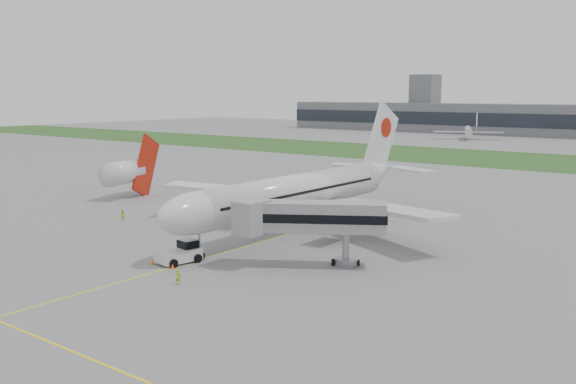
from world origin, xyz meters
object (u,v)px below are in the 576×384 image
Objects in this scene: pushback_tug at (181,252)px; neighbor_aircraft at (126,172)px; ground_crew_near at (178,276)px; airliner at (301,191)px; jet_bridge at (308,218)px.

neighbor_aircraft is at bearing 158.03° from pushback_tug.
ground_crew_near is at bearing -52.00° from neighbor_aircraft.
pushback_tug is 48.67m from neighbor_aircraft.
ground_crew_near is (5.34, -28.24, -4.82)m from airliner.
pushback_tug is 0.35× the size of neighbor_aircraft.
airliner is 32.24× the size of ground_crew_near.
airliner is 3.55× the size of neighbor_aircraft.
pushback_tug is (-0.83, -22.02, -4.51)m from airliner.
airliner is 18.81m from jet_bridge.
airliner is at bearing -22.92° from neighbor_aircraft.
airliner is 10.21× the size of pushback_tug.
jet_bridge is 0.98× the size of neighbor_aircraft.
jet_bridge is 15.71m from ground_crew_near.
jet_bridge is (11.75, -14.69, -0.09)m from airliner.
pushback_tug is at bearing -92.15° from airliner.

